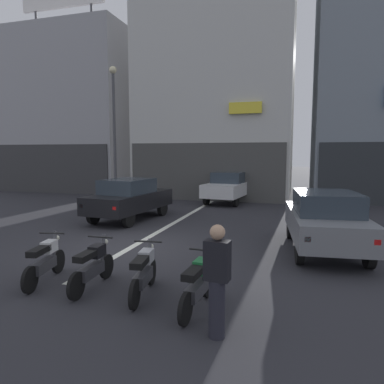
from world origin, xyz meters
The scene contains 13 objects.
ground_plane centered at (0.00, 0.00, 0.00)m, with size 120.00×120.00×0.00m, color #2B2B30.
lane_centre_line centered at (0.00, 6.00, 0.00)m, with size 0.20×18.00×0.01m, color silver.
building_corner_left centered at (-11.36, 14.33, 5.55)m, with size 9.23×7.34×11.13m.
building_mid_block centered at (-0.46, 14.33, 9.08)m, with size 9.08×8.94×18.19m.
car_black_crossing_near centered at (-1.92, 3.68, 0.89)m, with size 2.19×4.27×1.64m.
car_grey_parked_kerbside centered at (5.21, 1.08, 0.89)m, with size 2.17×4.26×1.64m.
car_white_down_street centered at (0.98, 9.64, 0.89)m, with size 2.25×4.29×1.64m.
street_lamp centered at (-4.29, 6.88, 4.16)m, with size 0.36×0.36×6.84m.
motorcycle_white_row_leftmost centered at (-0.51, -2.96, 0.46)m, with size 0.55×1.65×0.98m.
motorcycle_black_row_left_mid centered at (0.62, -2.97, 0.46)m, with size 0.55×1.67×0.98m.
motorcycle_silver_row_centre centered at (1.75, -3.02, 0.46)m, with size 0.55×1.66×0.98m.
motorcycle_green_row_right_mid centered at (2.88, -3.30, 0.46)m, with size 0.55×1.67×0.98m.
person_by_motorcycles centered at (3.39, -4.10, 0.86)m, with size 0.38×0.25×1.67m.
Camera 1 is at (4.44, -8.85, 2.68)m, focal length 32.82 mm.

